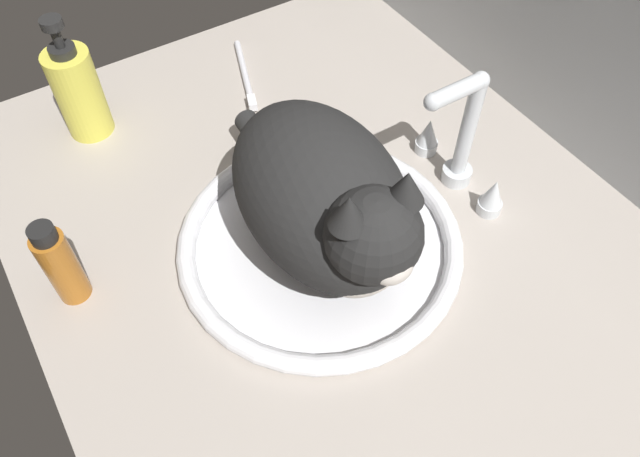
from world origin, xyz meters
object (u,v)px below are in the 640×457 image
Objects in this scene: cat at (327,200)px; amber_bottle at (60,264)px; sink_basin at (320,243)px; soap_pump_bottle at (78,91)px; faucet at (460,144)px; toothbrush at (245,77)px.

cat reaches higher than amber_bottle.
sink_basin is 29.87cm from amber_bottle.
amber_bottle is 28.32cm from soap_pump_bottle.
amber_bottle is at bearing -101.56° from faucet.
toothbrush is at bearing 124.03° from amber_bottle.
soap_pump_bottle reaches higher than amber_bottle.
cat reaches higher than sink_basin.
soap_pump_bottle reaches higher than sink_basin.
sink_basin is at bearing -12.65° from toothbrush.
soap_pump_bottle reaches higher than toothbrush.
cat is at bearing 67.15° from amber_bottle.
toothbrush is at bearing -158.28° from faucet.
toothbrush is (-23.87, 35.36, -5.11)cm from amber_bottle.
soap_pump_bottle is at bearing -156.43° from cat.
soap_pump_bottle is (-35.96, -16.53, 5.91)cm from sink_basin.
faucet reaches higher than amber_bottle.
faucet is (0.00, 21.09, 5.91)cm from sink_basin.
soap_pump_bottle is at bearing -133.71° from faucet.
toothbrush is (2.10, 24.13, -6.32)cm from soap_pump_bottle.
faucet is 36.99cm from toothbrush.
sink_basin is 1.93× the size of soap_pump_bottle.
soap_pump_bottle is at bearing -94.97° from toothbrush.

